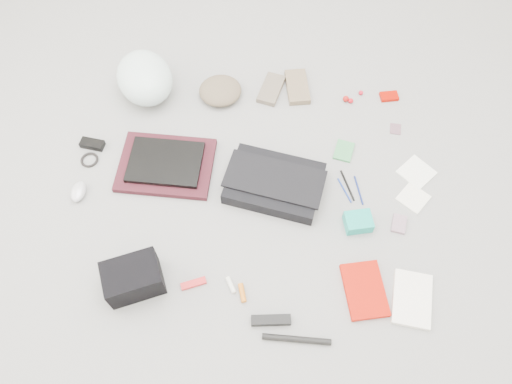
{
  "coord_description": "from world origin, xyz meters",
  "views": [
    {
      "loc": [
        0.02,
        -1.03,
        1.88
      ],
      "look_at": [
        0.0,
        0.0,
        0.05
      ],
      "focal_mm": 35.0,
      "sensor_mm": 36.0,
      "label": 1
    }
  ],
  "objects_px": {
    "laptop": "(165,162)",
    "bike_helmet": "(145,78)",
    "camera_bag": "(133,278)",
    "book_red": "(365,290)",
    "accordion_wallet": "(358,222)",
    "messenger_bag": "(274,183)"
  },
  "relations": [
    {
      "from": "laptop",
      "to": "book_red",
      "type": "height_order",
      "value": "laptop"
    },
    {
      "from": "messenger_bag",
      "to": "bike_helmet",
      "type": "relative_size",
      "value": 1.23
    },
    {
      "from": "messenger_bag",
      "to": "laptop",
      "type": "bearing_deg",
      "value": -176.52
    },
    {
      "from": "camera_bag",
      "to": "book_red",
      "type": "bearing_deg",
      "value": -20.21
    },
    {
      "from": "book_red",
      "to": "accordion_wallet",
      "type": "relative_size",
      "value": 2.05
    },
    {
      "from": "laptop",
      "to": "bike_helmet",
      "type": "height_order",
      "value": "bike_helmet"
    },
    {
      "from": "book_red",
      "to": "accordion_wallet",
      "type": "xyz_separation_m",
      "value": [
        -0.0,
        0.29,
        0.02
      ]
    },
    {
      "from": "messenger_bag",
      "to": "laptop",
      "type": "height_order",
      "value": "messenger_bag"
    },
    {
      "from": "laptop",
      "to": "camera_bag",
      "type": "height_order",
      "value": "camera_bag"
    },
    {
      "from": "laptop",
      "to": "book_red",
      "type": "distance_m",
      "value": 1.0
    },
    {
      "from": "messenger_bag",
      "to": "camera_bag",
      "type": "distance_m",
      "value": 0.7
    },
    {
      "from": "laptop",
      "to": "camera_bag",
      "type": "xyz_separation_m",
      "value": [
        -0.06,
        -0.54,
        0.03
      ]
    },
    {
      "from": "laptop",
      "to": "book_red",
      "type": "xyz_separation_m",
      "value": [
        0.83,
        -0.56,
        -0.03
      ]
    },
    {
      "from": "bike_helmet",
      "to": "camera_bag",
      "type": "xyz_separation_m",
      "value": [
        0.08,
        -0.98,
        -0.03
      ]
    },
    {
      "from": "laptop",
      "to": "bike_helmet",
      "type": "xyz_separation_m",
      "value": [
        -0.14,
        0.43,
        0.06
      ]
    },
    {
      "from": "bike_helmet",
      "to": "camera_bag",
      "type": "relative_size",
      "value": 1.52
    },
    {
      "from": "camera_bag",
      "to": "accordion_wallet",
      "type": "height_order",
      "value": "camera_bag"
    },
    {
      "from": "messenger_bag",
      "to": "accordion_wallet",
      "type": "bearing_deg",
      "value": -12.08
    },
    {
      "from": "bike_helmet",
      "to": "book_red",
      "type": "bearing_deg",
      "value": -70.25
    },
    {
      "from": "laptop",
      "to": "messenger_bag",
      "type": "bearing_deg",
      "value": -6.32
    },
    {
      "from": "laptop",
      "to": "accordion_wallet",
      "type": "xyz_separation_m",
      "value": [
        0.83,
        -0.27,
        -0.01
      ]
    },
    {
      "from": "accordion_wallet",
      "to": "messenger_bag",
      "type": "bearing_deg",
      "value": 144.19
    }
  ]
}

